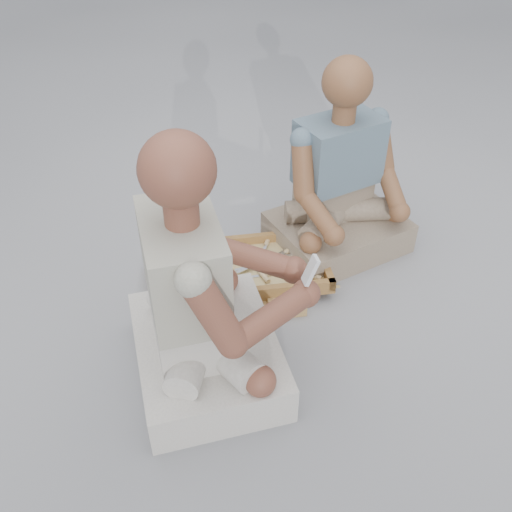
{
  "coord_description": "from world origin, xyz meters",
  "views": [
    {
      "loc": [
        -0.05,
        -1.63,
        1.67
      ],
      "look_at": [
        -0.12,
        0.08,
        0.3
      ],
      "focal_mm": 40.0,
      "sensor_mm": 36.0,
      "label": 1
    }
  ],
  "objects_px": {
    "tool_tray": "(270,266)",
    "craftsman": "(202,305)",
    "companion": "(340,190)",
    "carved_panel": "(223,287)"
  },
  "relations": [
    {
      "from": "tool_tray",
      "to": "craftsman",
      "type": "relative_size",
      "value": 0.57
    },
    {
      "from": "tool_tray",
      "to": "companion",
      "type": "relative_size",
      "value": 0.62
    },
    {
      "from": "carved_panel",
      "to": "companion",
      "type": "xyz_separation_m",
      "value": [
        0.51,
        0.36,
        0.28
      ]
    },
    {
      "from": "tool_tray",
      "to": "craftsman",
      "type": "height_order",
      "value": "craftsman"
    },
    {
      "from": "carved_panel",
      "to": "tool_tray",
      "type": "xyz_separation_m",
      "value": [
        0.2,
        0.1,
        0.04
      ]
    },
    {
      "from": "tool_tray",
      "to": "companion",
      "type": "distance_m",
      "value": 0.47
    },
    {
      "from": "carved_panel",
      "to": "companion",
      "type": "bearing_deg",
      "value": 35.83
    },
    {
      "from": "carved_panel",
      "to": "craftsman",
      "type": "bearing_deg",
      "value": -93.29
    },
    {
      "from": "companion",
      "to": "tool_tray",
      "type": "bearing_deg",
      "value": 9.21
    },
    {
      "from": "carved_panel",
      "to": "craftsman",
      "type": "distance_m",
      "value": 0.54
    }
  ]
}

